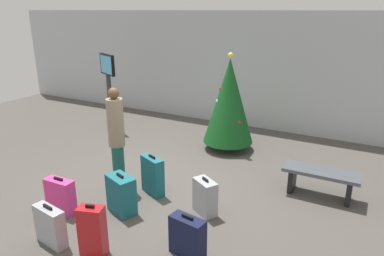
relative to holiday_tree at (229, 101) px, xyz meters
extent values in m
plane|color=#514C47|center=(-0.53, -2.36, -1.13)|extent=(16.00, 16.00, 0.00)
cube|color=#B7BCC1|center=(-0.53, 1.92, 0.39)|extent=(16.00, 0.20, 3.04)
cylinder|color=#4C3319|center=(0.00, 0.00, -1.04)|extent=(0.12, 0.12, 0.19)
cone|color=#14511E|center=(0.00, 0.00, 0.00)|extent=(1.12, 1.12, 1.89)
sphere|color=#F2D84C|center=(0.00, 0.00, 1.00)|extent=(0.12, 0.12, 0.12)
sphere|color=red|center=(0.33, -0.19, -0.39)|extent=(0.08, 0.08, 0.08)
sphere|color=yellow|center=(0.04, 0.22, 0.14)|extent=(0.08, 0.08, 0.08)
sphere|color=red|center=(-0.17, -0.09, 0.28)|extent=(0.08, 0.08, 0.08)
sphere|color=silver|center=(-0.21, -0.17, 0.01)|extent=(0.08, 0.08, 0.08)
cylinder|color=#333338|center=(-3.44, 0.00, -0.42)|extent=(0.12, 0.12, 1.44)
cube|color=black|center=(-3.44, 0.00, 0.57)|extent=(0.70, 0.39, 0.54)
cube|color=#4CB2F2|center=(-3.44, -0.04, 0.57)|extent=(0.61, 0.30, 0.46)
cube|color=#4C5159|center=(2.24, -1.27, -0.68)|extent=(1.25, 0.44, 0.06)
cube|color=black|center=(1.77, -1.27, -0.92)|extent=(0.08, 0.35, 0.42)
cube|color=black|center=(2.71, -1.27, -0.92)|extent=(0.08, 0.35, 0.42)
cylinder|color=#19594C|center=(-1.03, -2.60, -0.74)|extent=(0.21, 0.21, 0.79)
cylinder|color=gray|center=(-1.03, -2.60, 0.07)|extent=(0.40, 0.40, 0.84)
sphere|color=brown|center=(-1.03, -2.60, 0.59)|extent=(0.19, 0.19, 0.19)
cube|color=#9EA0A5|center=(0.74, -2.68, -0.85)|extent=(0.46, 0.40, 0.56)
cube|color=black|center=(0.74, -2.68, -0.55)|extent=(0.14, 0.10, 0.04)
cube|color=#E5388C|center=(-1.26, -3.74, -0.85)|extent=(0.49, 0.20, 0.56)
cube|color=black|center=(-1.26, -3.74, -0.55)|extent=(0.17, 0.03, 0.04)
cube|color=#19606B|center=(-0.43, -3.28, -0.83)|extent=(0.55, 0.43, 0.61)
cube|color=black|center=(-0.43, -3.28, -0.50)|extent=(0.17, 0.09, 0.04)
cube|color=#141938|center=(0.99, -3.70, -0.86)|extent=(0.50, 0.27, 0.54)
cube|color=black|center=(0.99, -3.70, -0.57)|extent=(0.17, 0.05, 0.04)
cube|color=#9EA0A5|center=(-0.76, -4.37, -0.86)|extent=(0.53, 0.24, 0.55)
cube|color=black|center=(-0.76, -4.37, -0.57)|extent=(0.18, 0.06, 0.04)
cube|color=#19606B|center=(-0.34, -2.54, -0.80)|extent=(0.51, 0.35, 0.67)
cube|color=black|center=(-0.34, -2.54, -0.45)|extent=(0.16, 0.09, 0.04)
cube|color=#B2191E|center=(-0.07, -4.29, -0.78)|extent=(0.37, 0.29, 0.71)
cube|color=black|center=(-0.07, -4.29, -0.40)|extent=(0.12, 0.06, 0.04)
camera|label=1|loc=(2.88, -7.09, 1.92)|focal=33.08mm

